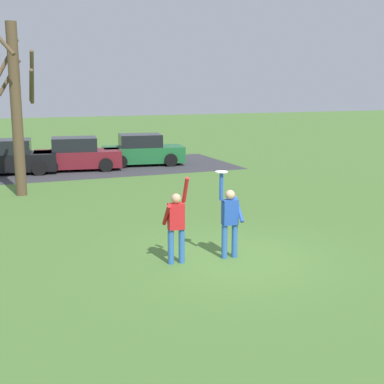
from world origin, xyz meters
The scene contains 9 objects.
ground_plane centered at (0.00, 0.00, 0.00)m, with size 120.00×120.00×0.00m, color #4C7533.
person_catcher centered at (-0.01, 0.06, 0.98)m, with size 0.55×0.49×2.08m.
person_defender centered at (-1.33, 0.15, 0.98)m, with size 0.56×0.49×2.04m.
frisbee_disc centered at (-0.24, 0.08, 2.09)m, with size 0.29×0.29×0.02m, color white.
parked_car_black centered at (-4.07, 15.08, 0.73)m, with size 4.32×2.49×1.59m.
parked_car_maroon centered at (-1.00, 14.98, 0.73)m, with size 4.32×2.49×1.59m.
parked_car_green centered at (2.45, 15.42, 0.73)m, with size 4.32×2.49×1.59m.
parking_strip centered at (-0.85, 15.32, 0.00)m, with size 15.45×6.40×0.01m, color #38383D.
bare_tree_tall centered at (-4.02, 9.67, 3.38)m, with size 1.81×2.05×6.49m.
Camera 1 is at (-5.39, -10.88, 4.05)m, focal length 49.70 mm.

